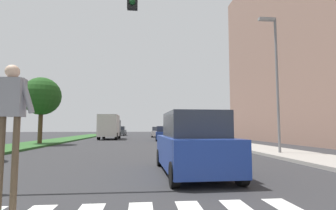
% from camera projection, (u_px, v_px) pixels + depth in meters
% --- Properties ---
extents(ground_plane, '(140.00, 140.00, 0.00)m').
position_uv_depth(ground_plane, '(133.00, 142.00, 27.17)').
color(ground_plane, '#2D2D30').
extents(median_strip, '(3.61, 64.00, 0.15)m').
position_uv_depth(median_strip, '(44.00, 143.00, 24.38)').
color(median_strip, '#2D5B28').
rests_on(median_strip, ground_plane).
extents(tree_far, '(3.30, 3.30, 5.74)m').
position_uv_depth(tree_far, '(42.00, 96.00, 22.69)').
color(tree_far, '#4C3823').
rests_on(tree_far, median_strip).
extents(sidewalk_right, '(3.00, 64.00, 0.15)m').
position_uv_depth(sidewalk_right, '(221.00, 142.00, 26.06)').
color(sidewalk_right, '#9E9991').
rests_on(sidewalk_right, ground_plane).
extents(street_lamp_right, '(1.02, 0.24, 7.50)m').
position_uv_depth(street_lamp_right, '(275.00, 71.00, 14.32)').
color(street_lamp_right, slate).
rests_on(street_lamp_right, sidewalk_right).
extents(pedestrian_performer, '(0.75, 0.25, 2.49)m').
position_uv_depth(pedestrian_performer, '(10.00, 116.00, 4.12)').
color(pedestrian_performer, brown).
rests_on(pedestrian_performer, ground_plane).
extents(suv_crossing, '(2.08, 4.65, 1.97)m').
position_uv_depth(suv_crossing, '(193.00, 145.00, 8.35)').
color(suv_crossing, navy).
rests_on(suv_crossing, ground_plane).
extents(sedan_midblock, '(1.95, 4.50, 1.66)m').
position_uv_depth(sedan_midblock, '(163.00, 134.00, 30.01)').
color(sedan_midblock, navy).
rests_on(sedan_midblock, ground_plane).
extents(sedan_distant, '(1.99, 4.52, 1.64)m').
position_uv_depth(sedan_distant, '(157.00, 132.00, 41.61)').
color(sedan_distant, silver).
rests_on(sedan_distant, ground_plane).
extents(sedan_far_horizon, '(1.96, 4.25, 1.76)m').
position_uv_depth(sedan_far_horizon, '(121.00, 131.00, 49.95)').
color(sedan_far_horizon, '#474C51').
rests_on(sedan_far_horizon, ground_plane).
extents(truck_box_delivery, '(2.40, 6.20, 3.10)m').
position_uv_depth(truck_box_delivery, '(110.00, 127.00, 33.46)').
color(truck_box_delivery, '#474C51').
rests_on(truck_box_delivery, ground_plane).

